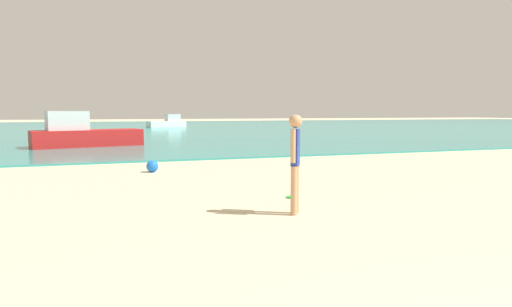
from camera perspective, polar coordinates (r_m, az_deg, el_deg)
water at (r=43.90m, az=-15.86°, el=3.29°), size 160.00×60.00×0.06m
person_standing at (r=6.61m, az=5.24°, el=-0.61°), size 0.25×0.30×1.55m
frisbee at (r=8.01m, az=4.85°, el=-5.81°), size 0.23×0.23×0.03m
boat_near at (r=20.54m, az=-21.99°, el=2.39°), size 4.84×2.60×1.57m
boat_far at (r=44.79m, az=-11.66°, el=4.05°), size 4.08×2.42×1.32m
beach_ball at (r=11.65m, az=-13.63°, el=-1.66°), size 0.32×0.32×0.32m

